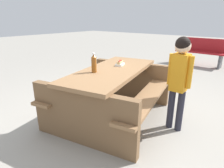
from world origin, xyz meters
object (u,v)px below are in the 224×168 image
object	(u,v)px
soda_bottle	(94,63)
hotdog_tray	(120,63)
park_bench_near	(201,51)
picnic_table	(112,89)
child_in_coat	(180,73)

from	to	relation	value
soda_bottle	hotdog_tray	xyz separation A→B (m)	(0.55, -0.03, -0.09)
hotdog_tray	park_bench_near	size ratio (longest dim) A/B	0.14
soda_bottle	park_bench_near	bearing A→B (deg)	-2.06
park_bench_near	picnic_table	bearing A→B (deg)	179.00
hotdog_tray	child_in_coat	bearing A→B (deg)	-91.26
picnic_table	soda_bottle	bearing A→B (deg)	161.49
child_in_coat	picnic_table	bearing A→B (deg)	105.51
soda_bottle	child_in_coat	distance (m)	1.12
hotdog_tray	park_bench_near	world-z (taller)	park_bench_near
soda_bottle	picnic_table	bearing A→B (deg)	-18.51
hotdog_tray	child_in_coat	size ratio (longest dim) A/B	0.16
picnic_table	hotdog_tray	world-z (taller)	hotdog_tray
child_in_coat	park_bench_near	xyz separation A→B (m)	(4.20, 0.82, -0.35)
picnic_table	hotdog_tray	bearing A→B (deg)	12.24
soda_bottle	park_bench_near	distance (m)	4.75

